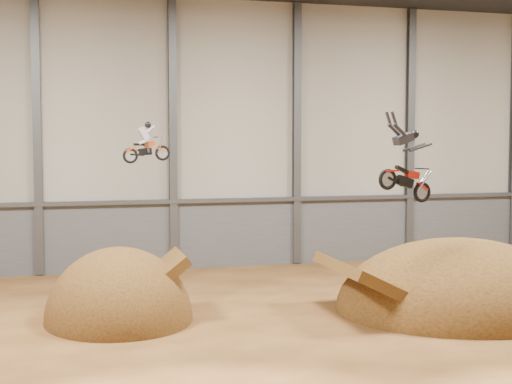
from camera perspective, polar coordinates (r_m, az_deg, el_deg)
floor at (r=24.22m, az=6.60°, el=-11.84°), size 40.00×40.00×0.00m
back_wall at (r=37.66m, az=-1.67°, el=4.62°), size 40.00×0.10×14.00m
lower_band_back at (r=37.87m, az=-1.62°, el=-3.34°), size 39.80×0.18×3.50m
steel_rail at (r=37.54m, az=-1.57°, el=-0.65°), size 39.80×0.35×0.20m
steel_column_1 at (r=36.51m, az=-17.11°, el=4.46°), size 0.40×0.36×13.90m
steel_column_2 at (r=36.85m, az=-6.67°, el=4.61°), size 0.40×0.36×13.90m
steel_column_3 at (r=38.36m, az=3.27°, el=4.61°), size 0.40×0.36×13.90m
steel_column_4 at (r=40.91m, az=12.22°, el=4.49°), size 0.40×0.36×13.90m
takeoff_ramp at (r=27.39m, az=-10.89°, el=-10.01°), size 5.43×6.27×5.43m
landing_ramp at (r=29.59m, az=15.88°, el=-9.04°), size 9.80×8.67×5.65m
fmx_rider_a at (r=28.30m, az=-8.71°, el=4.12°), size 2.09×1.02×1.84m
fmx_rider_b at (r=26.21m, az=11.67°, el=2.67°), size 3.95×1.66×3.55m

